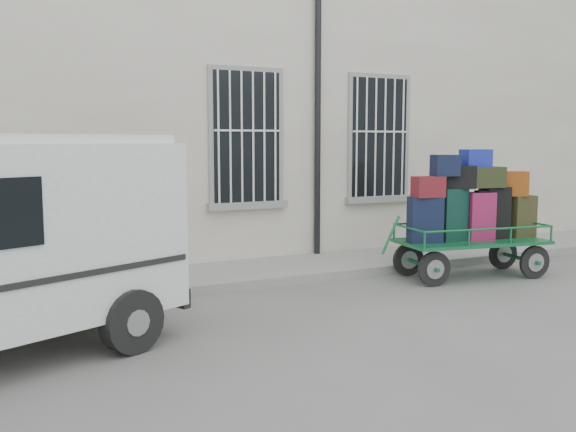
% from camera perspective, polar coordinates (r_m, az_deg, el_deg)
% --- Properties ---
extents(ground, '(80.00, 80.00, 0.00)m').
position_cam_1_polar(ground, '(8.80, 6.45, -7.74)').
color(ground, '#60605C').
rests_on(ground, ground).
extents(building, '(24.00, 5.15, 6.00)m').
position_cam_1_polar(building, '(13.50, -6.35, 10.10)').
color(building, '#BCB0A1').
rests_on(building, ground).
extents(sidewalk, '(24.00, 1.70, 0.15)m').
position_cam_1_polar(sidewalk, '(10.65, -0.01, -4.75)').
color(sidewalk, gray).
rests_on(sidewalk, ground).
extents(luggage_cart, '(2.82, 1.41, 2.05)m').
position_cam_1_polar(luggage_cart, '(10.64, 15.97, 0.23)').
color(luggage_cart, black).
rests_on(luggage_cart, ground).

